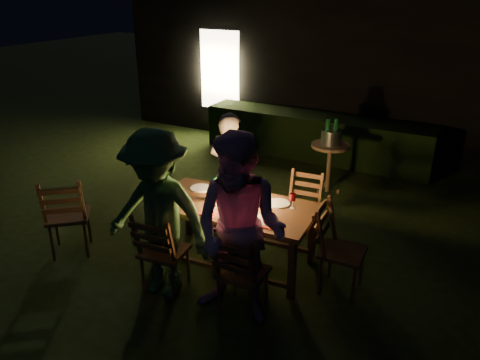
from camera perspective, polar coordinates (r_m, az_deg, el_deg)
The scene contains 29 objects.
garden_envelope at distance 10.67m, azimuth 16.68°, elevation 14.23°, with size 40.00×40.00×3.20m.
dining_table at distance 5.25m, azimuth -0.72°, elevation -3.72°, with size 1.86×1.02×0.75m.
chair_near_left at distance 5.06m, azimuth -9.20°, elevation -10.13°, with size 0.49×0.52×0.98m.
chair_near_right at distance 4.69m, azimuth 0.24°, elevation -12.80°, with size 0.44×0.48×0.98m.
chair_far_left at distance 6.22m, azimuth -1.41°, elevation -3.16°, with size 0.46×0.49×0.98m.
chair_far_right at distance 5.90m, azimuth 7.38°, elevation -5.09°, with size 0.45×0.48×0.93m.
chair_end at distance 5.10m, azimuth 12.07°, elevation -10.01°, with size 0.49×0.46×1.00m.
chair_spare at distance 5.98m, azimuth -20.04°, elevation -5.58°, with size 0.68×0.69×1.05m.
person_house_side at distance 6.06m, azimuth -1.25°, elevation 1.12°, with size 0.57×0.37×1.56m, color beige.
person_opp_right at distance 4.30m, azimuth -0.01°, elevation -6.24°, with size 0.91×0.71×1.87m, color #C285B4.
person_opp_left at distance 4.73m, azimuth -10.00°, elevation -4.31°, with size 1.16×0.67×1.80m, color #2C592F.
lantern at distance 5.17m, azimuth 0.00°, elevation -1.30°, with size 0.16×0.16×0.35m.
plate_far_left at distance 5.62m, azimuth -4.83°, elevation -0.99°, with size 0.25×0.25×0.01m, color white.
plate_near_left at distance 5.28m, azimuth -7.16°, elevation -2.75°, with size 0.25×0.25×0.01m, color white.
plate_far_right at distance 5.24m, azimuth 4.76°, elevation -2.85°, with size 0.25×0.25×0.01m, color white.
plate_near_right at distance 4.87m, azimuth 2.96°, elevation -4.91°, with size 0.25×0.25×0.01m, color white.
wineglass_a at distance 5.53m, azimuth -2.30°, elevation -0.44°, with size 0.06×0.06×0.18m, color #59070F, non-canonical shape.
wineglass_b at distance 5.41m, azimuth -8.19°, elevation -1.23°, with size 0.06×0.06×0.18m, color #59070F, non-canonical shape.
wineglass_c at distance 4.84m, azimuth 1.06°, elevation -4.03°, with size 0.06×0.06×0.18m, color #59070F, non-canonical shape.
wineglass_d at distance 5.12m, azimuth 6.42°, elevation -2.56°, with size 0.06×0.06×0.18m, color #59070F, non-canonical shape.
wineglass_e at distance 4.98m, azimuth -3.26°, elevation -3.24°, with size 0.06×0.06×0.18m, color silver, non-canonical shape.
bottle_table at distance 5.26m, azimuth -3.20°, elevation -1.12°, with size 0.07×0.07×0.28m, color #0F471E.
napkin_left at distance 5.02m, azimuth -3.85°, elevation -4.06°, with size 0.18×0.14×0.01m, color red.
napkin_right at distance 4.78m, azimuth 3.71°, elevation -5.56°, with size 0.18×0.14×0.01m, color red.
phone at distance 5.26m, azimuth -8.27°, elevation -2.98°, with size 0.14×0.07×0.01m, color black.
side_table at distance 7.23m, azimuth 10.93°, elevation 3.61°, with size 0.58×0.58×0.78m.
ice_bucket at distance 7.17m, azimuth 11.05°, elevation 5.14°, with size 0.30×0.30×0.22m, color #A5A8AD.
bottle_bucket_a at distance 7.13m, azimuth 10.59°, elevation 5.50°, with size 0.07×0.07×0.32m, color #0F471E.
bottle_bucket_b at distance 7.18m, azimuth 11.56°, elevation 5.54°, with size 0.07×0.07×0.32m, color #0F471E.
Camera 1 is at (2.22, -4.18, 3.04)m, focal length 35.00 mm.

